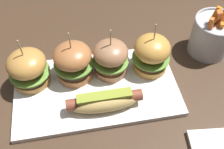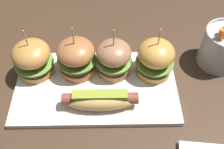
{
  "view_description": "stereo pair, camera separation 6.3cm",
  "coord_description": "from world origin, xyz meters",
  "px_view_note": "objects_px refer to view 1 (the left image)",
  "views": [
    {
      "loc": [
        -0.03,
        -0.39,
        0.54
      ],
      "look_at": [
        0.04,
        0.0,
        0.05
      ],
      "focal_mm": 42.62,
      "sensor_mm": 36.0,
      "label": 1
    },
    {
      "loc": [
        0.03,
        -0.39,
        0.54
      ],
      "look_at": [
        0.04,
        0.0,
        0.05
      ],
      "focal_mm": 42.62,
      "sensor_mm": 36.0,
      "label": 2
    }
  ],
  "objects_px": {
    "slider_far_left": "(28,68)",
    "slider_center_left": "(73,62)",
    "slider_far_right": "(151,54)",
    "slider_center_right": "(111,58)",
    "platter_main": "(96,89)",
    "hot_dog": "(104,101)",
    "fries_bucket": "(212,35)"
  },
  "relations": [
    {
      "from": "slider_center_right",
      "to": "slider_far_right",
      "type": "bearing_deg",
      "value": -3.19
    },
    {
      "from": "slider_center_right",
      "to": "fries_bucket",
      "type": "xyz_separation_m",
      "value": [
        0.28,
        0.04,
        -0.01
      ]
    },
    {
      "from": "slider_far_left",
      "to": "fries_bucket",
      "type": "xyz_separation_m",
      "value": [
        0.48,
        0.04,
        -0.01
      ]
    },
    {
      "from": "hot_dog",
      "to": "slider_far_left",
      "type": "relative_size",
      "value": 1.25
    },
    {
      "from": "slider_center_left",
      "to": "fries_bucket",
      "type": "relative_size",
      "value": 0.93
    },
    {
      "from": "slider_center_left",
      "to": "platter_main",
      "type": "bearing_deg",
      "value": -46.22
    },
    {
      "from": "hot_dog",
      "to": "fries_bucket",
      "type": "height_order",
      "value": "fries_bucket"
    },
    {
      "from": "slider_center_right",
      "to": "slider_center_left",
      "type": "bearing_deg",
      "value": 178.21
    },
    {
      "from": "slider_far_left",
      "to": "slider_center_left",
      "type": "xyz_separation_m",
      "value": [
        0.11,
        0.0,
        0.0
      ]
    },
    {
      "from": "slider_center_left",
      "to": "slider_far_right",
      "type": "xyz_separation_m",
      "value": [
        0.19,
        -0.01,
        0.0
      ]
    },
    {
      "from": "slider_center_left",
      "to": "fries_bucket",
      "type": "distance_m",
      "value": 0.38
    },
    {
      "from": "slider_center_left",
      "to": "slider_center_right",
      "type": "height_order",
      "value": "slider_center_left"
    },
    {
      "from": "hot_dog",
      "to": "slider_center_right",
      "type": "bearing_deg",
      "value": 72.73
    },
    {
      "from": "hot_dog",
      "to": "slider_center_right",
      "type": "xyz_separation_m",
      "value": [
        0.03,
        0.11,
        0.02
      ]
    },
    {
      "from": "platter_main",
      "to": "slider_center_right",
      "type": "bearing_deg",
      "value": 45.69
    },
    {
      "from": "slider_center_left",
      "to": "slider_far_right",
      "type": "distance_m",
      "value": 0.19
    },
    {
      "from": "slider_far_left",
      "to": "slider_far_right",
      "type": "bearing_deg",
      "value": -1.6
    },
    {
      "from": "slider_far_left",
      "to": "slider_center_left",
      "type": "bearing_deg",
      "value": 0.06
    },
    {
      "from": "slider_far_left",
      "to": "slider_center_left",
      "type": "height_order",
      "value": "slider_center_left"
    },
    {
      "from": "platter_main",
      "to": "hot_dog",
      "type": "relative_size",
      "value": 2.31
    },
    {
      "from": "slider_center_right",
      "to": "slider_far_right",
      "type": "distance_m",
      "value": 0.1
    },
    {
      "from": "slider_center_right",
      "to": "platter_main",
      "type": "bearing_deg",
      "value": -134.31
    },
    {
      "from": "hot_dog",
      "to": "slider_far_right",
      "type": "height_order",
      "value": "slider_far_right"
    },
    {
      "from": "platter_main",
      "to": "slider_center_right",
      "type": "xyz_separation_m",
      "value": [
        0.04,
        0.05,
        0.05
      ]
    },
    {
      "from": "hot_dog",
      "to": "slider_center_right",
      "type": "distance_m",
      "value": 0.11
    },
    {
      "from": "slider_center_right",
      "to": "fries_bucket",
      "type": "bearing_deg",
      "value": 7.97
    },
    {
      "from": "platter_main",
      "to": "slider_far_right",
      "type": "distance_m",
      "value": 0.16
    },
    {
      "from": "hot_dog",
      "to": "slider_center_left",
      "type": "height_order",
      "value": "slider_center_left"
    },
    {
      "from": "platter_main",
      "to": "hot_dog",
      "type": "distance_m",
      "value": 0.07
    },
    {
      "from": "slider_far_right",
      "to": "slider_center_left",
      "type": "bearing_deg",
      "value": 177.47
    },
    {
      "from": "slider_center_left",
      "to": "slider_far_right",
      "type": "height_order",
      "value": "slider_far_right"
    },
    {
      "from": "slider_far_right",
      "to": "slider_far_left",
      "type": "bearing_deg",
      "value": 178.4
    }
  ]
}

